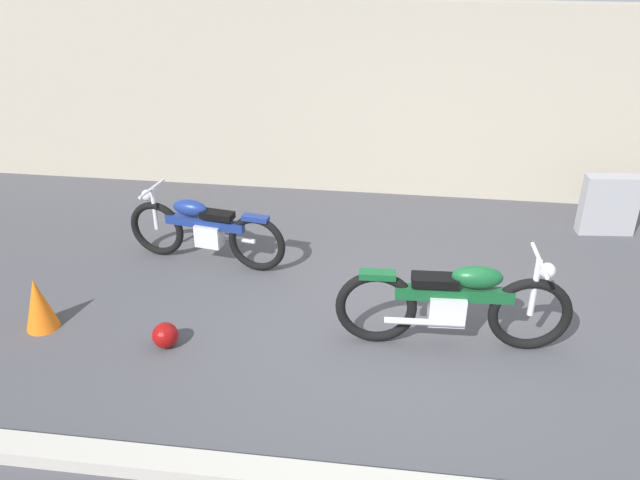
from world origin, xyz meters
TOP-DOWN VIEW (x-y plane):
  - ground_plane at (0.00, 0.00)m, footprint 40.00×40.00m
  - building_wall at (0.00, 3.52)m, footprint 18.00×0.30m
  - stone_marker at (2.50, 2.52)m, footprint 0.70×0.26m
  - helmet at (-2.21, -0.50)m, footprint 0.25×0.25m
  - traffic_cone at (-3.52, -0.36)m, footprint 0.32×0.32m
  - motorcycle_blue at (-2.29, 1.13)m, footprint 1.92×0.57m
  - motorcycle_green at (0.48, -0.11)m, footprint 2.18×0.61m

SIDE VIEW (x-z plane):
  - ground_plane at x=0.00m, z-range 0.00..0.00m
  - helmet at x=-2.21m, z-range 0.00..0.25m
  - traffic_cone at x=-3.52m, z-range 0.00..0.55m
  - stone_marker at x=2.50m, z-range 0.00..0.77m
  - motorcycle_blue at x=-2.29m, z-range -0.02..0.85m
  - motorcycle_green at x=0.48m, z-range -0.02..0.96m
  - building_wall at x=0.00m, z-range 0.00..2.63m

